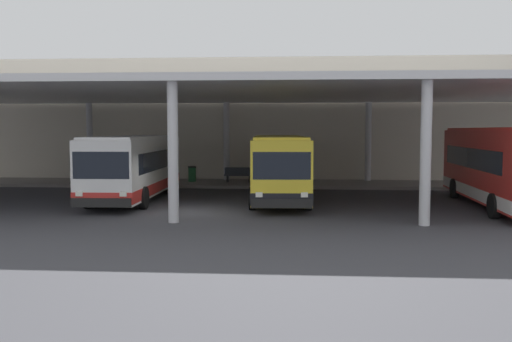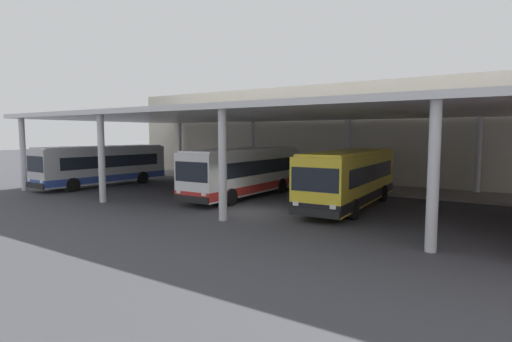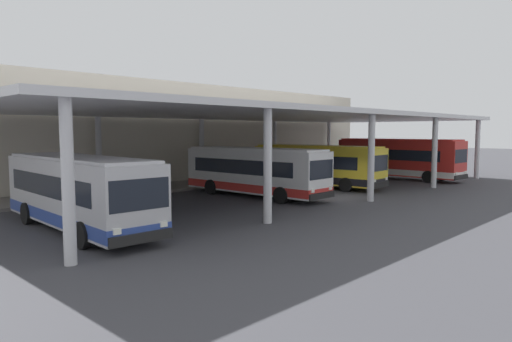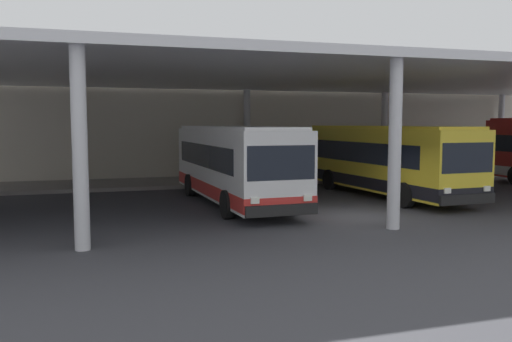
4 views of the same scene
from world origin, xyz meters
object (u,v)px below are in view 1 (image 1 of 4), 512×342
(bus_middle_bay, at_px, (279,167))
(bench_waiting, at_px, (239,174))
(bus_second_bay, at_px, (135,167))
(bus_far_bay, at_px, (500,166))
(trash_bin, at_px, (192,174))

(bus_middle_bay, relative_size, bench_waiting, 5.92)
(bus_second_bay, height_order, bus_far_bay, bus_far_bay)
(bus_middle_bay, bearing_deg, bus_second_bay, -177.98)
(bus_second_bay, relative_size, bench_waiting, 5.89)
(bus_middle_bay, bearing_deg, trash_bin, 126.77)
(bus_second_bay, distance_m, bus_middle_bay, 7.12)
(bus_middle_bay, height_order, trash_bin, bus_middle_bay)
(bus_second_bay, relative_size, bus_middle_bay, 0.99)
(bus_middle_bay, height_order, bench_waiting, bus_middle_bay)
(bench_waiting, xyz_separation_m, trash_bin, (-3.00, 0.14, 0.01))
(bus_middle_bay, distance_m, trash_bin, 9.66)
(bus_middle_bay, relative_size, trash_bin, 10.87)
(bus_second_bay, height_order, trash_bin, bus_second_bay)
(bus_second_bay, height_order, bench_waiting, bus_second_bay)
(bus_middle_bay, xyz_separation_m, bus_far_bay, (9.97, -1.61, 0.19))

